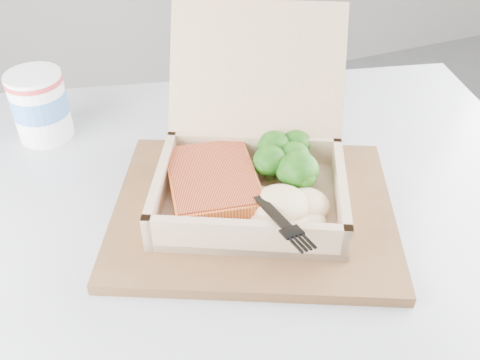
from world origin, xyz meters
name	(u,v)px	position (x,y,z in m)	size (l,w,h in m)	color
cafe_table	(259,343)	(-0.46, 0.38, 0.54)	(0.94, 0.94, 0.72)	black
serving_tray	(253,210)	(-0.45, 0.43, 0.73)	(0.32, 0.26, 0.01)	brown
takeout_container	(252,152)	(-0.44, 0.47, 0.78)	(0.31, 0.33, 0.18)	tan
salmon_fillet	(213,184)	(-0.49, 0.46, 0.76)	(0.10, 0.13, 0.03)	orange
broccoli_pile	(294,161)	(-0.39, 0.46, 0.77)	(0.11, 0.11, 0.04)	#32791B
mashed_potatoes	(281,206)	(-0.44, 0.39, 0.76)	(0.10, 0.09, 0.03)	beige
plastic_fork	(257,194)	(-0.46, 0.40, 0.78)	(0.02, 0.14, 0.02)	black
paper_cup	(39,104)	(-0.66, 0.69, 0.77)	(0.08, 0.08, 0.10)	white
receipt	(225,128)	(-0.42, 0.62, 0.72)	(0.08, 0.14, 0.00)	white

